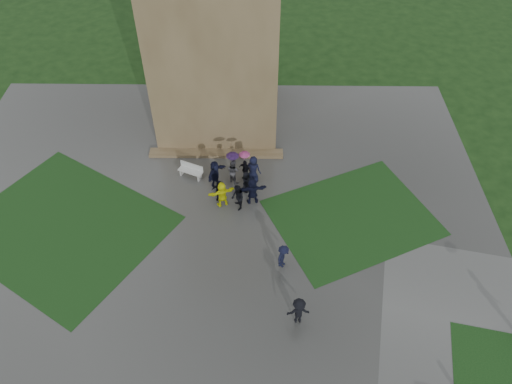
{
  "coord_description": "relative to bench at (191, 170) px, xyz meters",
  "views": [
    {
      "loc": [
        3.01,
        -14.86,
        22.23
      ],
      "look_at": [
        2.74,
        5.9,
        1.2
      ],
      "focal_mm": 35.0,
      "sensor_mm": 36.0,
      "label": 1
    }
  ],
  "objects": [
    {
      "name": "bench",
      "position": [
        0.0,
        0.0,
        0.0
      ],
      "size": [
        1.68,
        1.1,
        0.94
      ],
      "rotation": [
        0.0,
        0.0,
        -0.41
      ],
      "color": "beige",
      "rests_on": "plaza"
    },
    {
      "name": "pedestrian_mid",
      "position": [
        5.72,
        -7.02,
        0.3
      ],
      "size": [
        0.96,
        1.13,
        1.56
      ],
      "primitive_type": "imported",
      "rotation": [
        0.0,
        0.0,
        1.03
      ],
      "color": "black",
      "rests_on": "plaza"
    },
    {
      "name": "lawn_inset_left",
      "position": [
        -7.04,
        -4.47,
        -0.48
      ],
      "size": [
        14.1,
        13.46,
        0.01
      ],
      "primitive_type": "cube",
      "rotation": [
        0.0,
        0.0,
        -0.56
      ],
      "color": "black",
      "rests_on": "plaza"
    },
    {
      "name": "plaza",
      "position": [
        1.46,
        -6.47,
        -0.49
      ],
      "size": [
        34.0,
        34.0,
        0.02
      ],
      "primitive_type": "cube",
      "color": "#373835",
      "rests_on": "ground"
    },
    {
      "name": "lawn_inset_right",
      "position": [
        9.96,
        -3.47,
        -0.48
      ],
      "size": [
        11.12,
        10.15,
        0.01
      ],
      "primitive_type": "cube",
      "rotation": [
        0.0,
        0.0,
        0.44
      ],
      "color": "black",
      "rests_on": "plaza"
    },
    {
      "name": "ground",
      "position": [
        1.46,
        -8.47,
        -0.5
      ],
      "size": [
        120.0,
        120.0,
        0.0
      ],
      "primitive_type": "plane",
      "color": "black"
    },
    {
      "name": "tower_plinth",
      "position": [
        1.46,
        2.13,
        -0.37
      ],
      "size": [
        9.0,
        0.8,
        0.22
      ],
      "primitive_type": "cube",
      "color": "brown",
      "rests_on": "plaza"
    },
    {
      "name": "pedestrian_near",
      "position": [
        6.37,
        -10.4,
        0.38
      ],
      "size": [
        1.17,
        0.69,
        1.73
      ],
      "primitive_type": "imported",
      "rotation": [
        0.0,
        0.0,
        3.24
      ],
      "color": "black",
      "rests_on": "plaza"
    },
    {
      "name": "visitor_cluster",
      "position": [
        2.9,
        -1.43,
        0.47
      ],
      "size": [
        3.97,
        3.56,
        2.34
      ],
      "color": "black",
      "rests_on": "plaza"
    }
  ]
}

